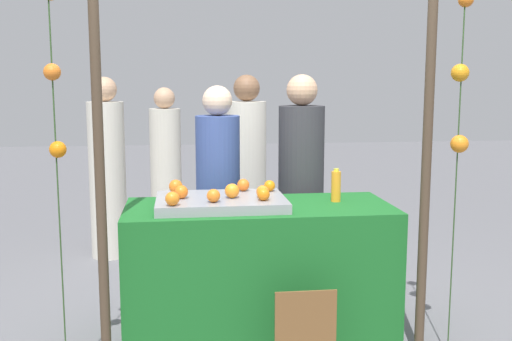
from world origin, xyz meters
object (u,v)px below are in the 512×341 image
at_px(stall_counter, 259,272).
at_px(juice_bottle, 336,186).
at_px(orange_0, 213,196).
at_px(orange_1, 232,191).
at_px(chalkboard_sign, 305,336).
at_px(vendor_right, 301,196).
at_px(vendor_left, 218,203).

distance_m(stall_counter, juice_bottle, 0.74).
bearing_deg(orange_0, orange_1, 44.58).
bearing_deg(orange_0, juice_bottle, 15.57).
distance_m(orange_0, chalkboard_sign, 0.96).
bearing_deg(vendor_right, chalkboard_sign, -100.08).
bearing_deg(juice_bottle, vendor_right, 100.03).
bearing_deg(orange_1, vendor_left, 93.27).
distance_m(orange_0, vendor_right, 1.10).
bearing_deg(orange_0, vendor_left, 84.54).
bearing_deg(vendor_left, juice_bottle, -40.23).
height_order(chalkboard_sign, vendor_left, vendor_left).
bearing_deg(chalkboard_sign, stall_counter, 107.15).
bearing_deg(stall_counter, vendor_right, 58.85).
xyz_separation_m(orange_1, vendor_right, (0.58, 0.71, -0.18)).
distance_m(orange_1, juice_bottle, 0.69).
height_order(juice_bottle, vendor_right, vendor_right).
xyz_separation_m(chalkboard_sign, vendor_right, (0.22, 1.26, 0.54)).
relative_size(juice_bottle, vendor_right, 0.13).
bearing_deg(chalkboard_sign, orange_1, 123.05).
distance_m(stall_counter, orange_0, 0.63).
xyz_separation_m(orange_0, orange_1, (0.12, 0.12, 0.00)).
bearing_deg(orange_1, juice_bottle, 8.72).
xyz_separation_m(orange_0, chalkboard_sign, (0.48, -0.42, -0.72)).
bearing_deg(vendor_right, orange_1, -129.07).
height_order(stall_counter, chalkboard_sign, stall_counter).
relative_size(vendor_left, vendor_right, 0.95).
bearing_deg(vendor_left, orange_1, -86.73).
relative_size(orange_0, vendor_right, 0.05).
height_order(orange_1, chalkboard_sign, orange_1).
height_order(orange_0, vendor_left, vendor_left).
bearing_deg(vendor_left, vendor_right, -0.72).
height_order(stall_counter, orange_0, orange_0).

